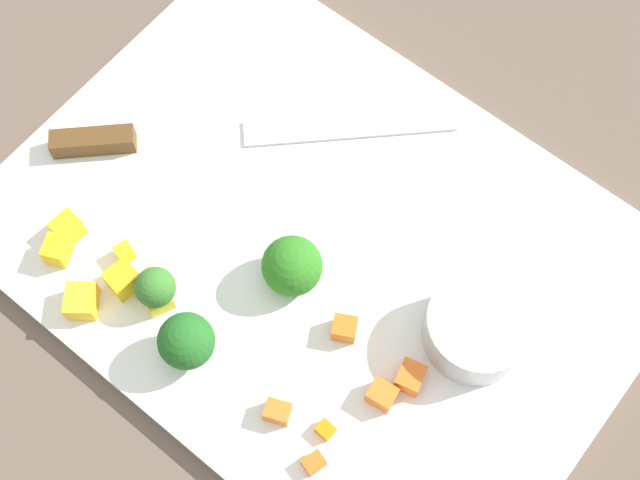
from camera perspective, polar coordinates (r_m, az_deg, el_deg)
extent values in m
plane|color=brown|center=(0.68, 0.00, -0.73)|extent=(4.00, 4.00, 0.00)
cube|color=white|center=(0.68, 0.00, -0.54)|extent=(0.46, 0.34, 0.01)
cylinder|color=#B7B6B9|center=(0.64, 9.78, -5.42)|extent=(0.07, 0.07, 0.04)
cube|color=silver|center=(0.71, 1.89, 7.14)|extent=(0.13, 0.13, 0.00)
cube|color=brown|center=(0.72, -13.96, 5.99)|extent=(0.06, 0.06, 0.02)
cube|color=orange|center=(0.63, -2.66, -10.64)|extent=(0.02, 0.02, 0.01)
cube|color=orange|center=(0.64, 1.53, -5.53)|extent=(0.02, 0.02, 0.02)
cube|color=orange|center=(0.63, 3.89, -9.61)|extent=(0.02, 0.02, 0.02)
cube|color=orange|center=(0.63, 5.65, -8.51)|extent=(0.02, 0.02, 0.02)
cube|color=orange|center=(0.62, -0.39, -13.71)|extent=(0.01, 0.02, 0.01)
cube|color=orange|center=(0.63, 0.34, -11.74)|extent=(0.01, 0.01, 0.01)
cube|color=yellow|center=(0.66, -10.44, -2.53)|extent=(0.02, 0.02, 0.01)
cube|color=yellow|center=(0.68, -16.05, -0.61)|extent=(0.02, 0.02, 0.02)
cube|color=yellow|center=(0.68, -12.07, -0.77)|extent=(0.01, 0.01, 0.01)
cube|color=yellow|center=(0.66, -10.01, -3.71)|extent=(0.02, 0.02, 0.02)
cube|color=yellow|center=(0.66, -12.16, -2.45)|extent=(0.02, 0.02, 0.02)
cube|color=yellow|center=(0.67, -14.64, -3.69)|extent=(0.03, 0.03, 0.02)
cube|color=yellow|center=(0.69, -15.44, 0.70)|extent=(0.02, 0.02, 0.02)
cylinder|color=#93AE59|center=(0.66, -1.67, -2.18)|extent=(0.02, 0.02, 0.01)
sphere|color=#2D771E|center=(0.64, -1.71, -1.65)|extent=(0.04, 0.04, 0.04)
cylinder|color=#86AB5B|center=(0.66, -10.03, -3.35)|extent=(0.01, 0.01, 0.01)
sphere|color=#37742A|center=(0.65, -10.23, -2.91)|extent=(0.03, 0.03, 0.03)
cylinder|color=#80AF5B|center=(0.64, -8.12, -6.71)|extent=(0.01, 0.01, 0.01)
sphere|color=#226321|center=(0.63, -8.33, -6.24)|extent=(0.04, 0.04, 0.04)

